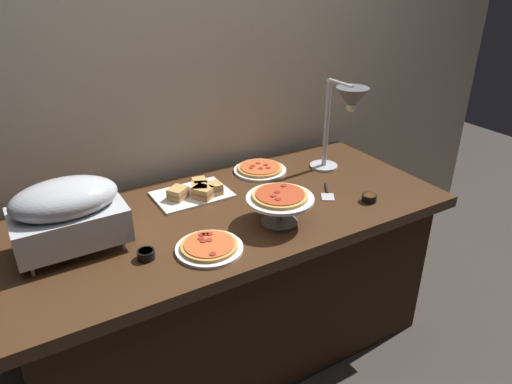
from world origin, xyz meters
name	(u,v)px	position (x,y,z in m)	size (l,w,h in m)	color
ground_plane	(231,344)	(0.00, 0.00, 0.00)	(8.00, 8.00, 0.00)	#38332D
back_wall	(175,83)	(0.00, 0.50, 1.20)	(4.40, 0.04, 2.40)	#B7A893
buffet_table	(229,281)	(0.00, 0.00, 0.39)	(1.90, 0.84, 0.76)	#422816
chafing_dish	(67,212)	(-0.62, 0.03, 0.91)	(0.39, 0.25, 0.27)	#B7BABF
heat_lamp	(347,107)	(0.64, 0.02, 1.11)	(0.15, 0.31, 0.46)	#B7BABF
pizza_plate_front	(260,169)	(0.33, 0.27, 0.77)	(0.26, 0.26, 0.03)	white
pizza_plate_center	(209,247)	(-0.20, -0.23, 0.77)	(0.25, 0.25, 0.03)	white
pizza_plate_raised_stand	(280,200)	(0.13, -0.20, 0.86)	(0.27, 0.27, 0.13)	#595B60
sandwich_platter	(196,192)	(-0.06, 0.19, 0.78)	(0.33, 0.23, 0.06)	white
sauce_cup_near	(146,254)	(-0.41, -0.17, 0.78)	(0.06, 0.06, 0.03)	black
sauce_cup_far	(369,198)	(0.57, -0.25, 0.78)	(0.06, 0.06, 0.03)	black
serving_spatula	(327,193)	(0.47, -0.09, 0.76)	(0.12, 0.16, 0.01)	#B7BABF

